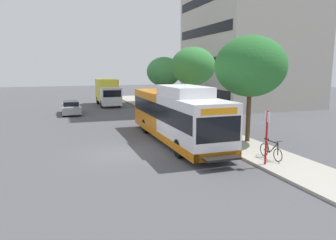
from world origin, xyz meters
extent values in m
plane|color=#4C4C51|center=(0.00, 8.00, 0.00)|extent=(120.00, 120.00, 0.00)
cube|color=#A8A399|center=(7.00, 6.00, 0.07)|extent=(3.00, 56.00, 0.14)
cube|color=white|center=(3.70, -1.09, 1.69)|extent=(2.54, 5.80, 2.73)
cube|color=orange|center=(3.70, 4.71, 1.69)|extent=(2.54, 5.80, 2.73)
cube|color=orange|center=(3.70, 1.81, 0.54)|extent=(2.57, 11.60, 0.44)
cube|color=black|center=(3.70, 1.81, 2.05)|extent=(2.58, 11.25, 0.96)
cube|color=black|center=(3.70, -3.95, 1.85)|extent=(2.34, 0.10, 1.24)
cube|color=orange|center=(3.70, -3.96, 2.72)|extent=(1.90, 0.08, 0.32)
cube|color=white|center=(3.70, 0.36, 3.35)|extent=(2.16, 4.06, 0.60)
cube|color=black|center=(3.70, -4.34, 0.55)|extent=(1.78, 0.60, 0.10)
cylinder|color=black|center=(2.57, -1.78, 0.50)|extent=(0.30, 1.00, 1.00)
cylinder|color=black|center=(4.83, -1.78, 0.50)|extent=(0.30, 1.00, 1.00)
cylinder|color=black|center=(2.57, 5.00, 0.50)|extent=(0.30, 1.00, 1.00)
cylinder|color=black|center=(4.83, 5.00, 0.50)|extent=(0.30, 1.00, 1.00)
cylinder|color=red|center=(5.89, -4.64, 1.44)|extent=(0.10, 0.10, 2.60)
cube|color=white|center=(5.87, -4.64, 2.44)|extent=(0.04, 0.36, 0.48)
torus|color=black|center=(6.73, -4.49, 0.47)|extent=(0.04, 0.66, 0.66)
torus|color=black|center=(6.73, -3.39, 0.47)|extent=(0.04, 0.66, 0.66)
cylinder|color=black|center=(6.73, -4.14, 0.74)|extent=(0.05, 0.64, 0.64)
cylinder|color=black|center=(6.73, -3.69, 0.74)|extent=(0.05, 0.34, 0.62)
cylinder|color=black|center=(6.73, -3.99, 1.04)|extent=(0.05, 0.90, 0.05)
cylinder|color=black|center=(6.73, -3.61, 0.46)|extent=(0.05, 0.45, 0.08)
cylinder|color=black|center=(6.73, -4.46, 0.81)|extent=(0.05, 0.10, 0.67)
cylinder|color=black|center=(6.73, -4.44, 1.14)|extent=(0.52, 0.03, 0.03)
cube|color=black|center=(6.73, -3.54, 1.08)|extent=(0.12, 0.24, 0.06)
cylinder|color=#4C3823|center=(7.82, -0.19, 1.65)|extent=(0.28, 0.28, 3.03)
ellipsoid|color=#286B2D|center=(7.82, -0.19, 4.80)|extent=(4.35, 4.35, 3.70)
cylinder|color=#4C3823|center=(7.82, 8.43, 1.77)|extent=(0.28, 0.28, 3.27)
ellipsoid|color=#337A38|center=(7.82, 8.43, 4.85)|extent=(3.84, 3.84, 3.26)
cylinder|color=#4C3823|center=(8.06, 17.09, 1.47)|extent=(0.28, 0.28, 2.66)
ellipsoid|color=#3D8442|center=(8.06, 17.09, 4.25)|extent=(3.86, 3.86, 3.28)
cube|color=#93999E|center=(-2.16, 16.59, 0.55)|extent=(1.80, 4.50, 0.70)
cube|color=black|center=(-2.16, 16.69, 1.05)|extent=(1.48, 2.34, 0.56)
cylinder|color=black|center=(-2.96, 15.24, 0.32)|extent=(0.20, 0.64, 0.64)
cylinder|color=black|center=(-1.36, 15.24, 0.32)|extent=(0.20, 0.64, 0.64)
cylinder|color=black|center=(-2.96, 17.94, 0.32)|extent=(0.20, 0.64, 0.64)
cylinder|color=black|center=(-1.36, 17.94, 0.32)|extent=(0.20, 0.64, 0.64)
cube|color=silver|center=(2.56, 20.38, 1.35)|extent=(2.30, 2.00, 2.10)
cube|color=yellow|center=(2.56, 23.88, 1.90)|extent=(2.30, 5.00, 2.70)
cube|color=black|center=(2.56, 19.41, 1.75)|extent=(2.07, 0.08, 0.80)
cylinder|color=black|center=(1.53, 20.82, 0.46)|extent=(0.26, 0.92, 0.92)
cylinder|color=black|center=(3.59, 20.82, 0.46)|extent=(0.26, 0.92, 0.92)
cylinder|color=black|center=(1.53, 24.96, 0.46)|extent=(0.26, 0.92, 0.92)
cylinder|color=black|center=(3.59, 24.96, 0.46)|extent=(0.26, 0.92, 0.92)
cube|color=black|center=(19.51, 17.93, 1.78)|extent=(12.58, 13.39, 1.10)
cube|color=black|center=(19.51, 17.93, 5.35)|extent=(12.58, 13.39, 1.10)
cube|color=black|center=(19.51, 17.93, 8.92)|extent=(12.58, 13.39, 1.10)
cube|color=black|center=(19.51, 17.93, 12.49)|extent=(12.58, 13.39, 1.10)
camera|label=1|loc=(-3.32, -16.83, 4.73)|focal=33.63mm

